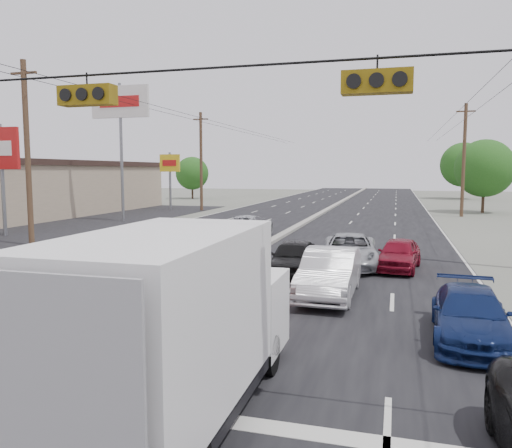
# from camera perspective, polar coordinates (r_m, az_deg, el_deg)

# --- Properties ---
(ground) EXTENTS (200.00, 200.00, 0.00)m
(ground) POSITION_cam_1_polar(r_m,az_deg,el_deg) (11.22, -24.31, -16.02)
(ground) COLOR #606356
(ground) RESTS_ON ground
(road_surface) EXTENTS (20.00, 160.00, 0.02)m
(road_surface) POSITION_cam_1_polar(r_m,az_deg,el_deg) (38.71, 5.49, -0.01)
(road_surface) COLOR black
(road_surface) RESTS_ON ground
(center_median) EXTENTS (0.50, 160.00, 0.20)m
(center_median) POSITION_cam_1_polar(r_m,az_deg,el_deg) (38.70, 5.49, 0.14)
(center_median) COLOR gray
(center_median) RESTS_ON ground
(parking_lot) EXTENTS (10.00, 42.00, 0.02)m
(parking_lot) POSITION_cam_1_polar(r_m,az_deg,el_deg) (40.82, -20.08, -0.04)
(parking_lot) COLOR black
(parking_lot) RESTS_ON ground
(utility_pole_left_b) EXTENTS (1.60, 0.30, 10.00)m
(utility_pole_left_b) POSITION_cam_1_polar(r_m,az_deg,el_deg) (29.97, -24.66, 7.46)
(utility_pole_left_b) COLOR #422D1E
(utility_pole_left_b) RESTS_ON ground
(utility_pole_left_c) EXTENTS (1.60, 0.30, 10.00)m
(utility_pole_left_c) POSITION_cam_1_polar(r_m,az_deg,el_deg) (51.64, -6.29, 7.19)
(utility_pole_left_c) COLOR #422D1E
(utility_pole_left_c) RESTS_ON ground
(utility_pole_right_c) EXTENTS (1.60, 0.30, 10.00)m
(utility_pole_right_c) POSITION_cam_1_polar(r_m,az_deg,el_deg) (48.22, 22.66, 6.83)
(utility_pole_right_c) COLOR #422D1E
(utility_pole_right_c) RESTS_ON ground
(traffic_signals) EXTENTS (25.00, 0.30, 0.54)m
(traffic_signals) POSITION_cam_1_polar(r_m,az_deg,el_deg) (9.67, -19.23, 13.92)
(traffic_signals) COLOR black
(traffic_signals) RESTS_ON ground
(pole_sign_mid) EXTENTS (2.60, 0.25, 7.00)m
(pole_sign_mid) POSITION_cam_1_polar(r_m,az_deg,el_deg) (35.20, -27.11, 7.08)
(pole_sign_mid) COLOR slate
(pole_sign_mid) RESTS_ON ground
(pole_sign_billboard) EXTENTS (5.00, 0.25, 11.00)m
(pole_sign_billboard) POSITION_cam_1_polar(r_m,az_deg,el_deg) (42.01, -15.26, 12.40)
(pole_sign_billboard) COLOR slate
(pole_sign_billboard) RESTS_ON ground
(pole_sign_far) EXTENTS (2.20, 0.25, 6.00)m
(pole_sign_far) POSITION_cam_1_polar(r_m,az_deg,el_deg) (53.05, -9.81, 6.35)
(pole_sign_far) COLOR slate
(pole_sign_far) RESTS_ON ground
(tree_left_far) EXTENTS (4.80, 4.80, 6.12)m
(tree_left_far) POSITION_cam_1_polar(r_m,az_deg,el_deg) (73.75, -7.31, 5.77)
(tree_left_far) COLOR #382619
(tree_left_far) RESTS_ON ground
(tree_right_mid) EXTENTS (5.60, 5.60, 7.14)m
(tree_right_mid) POSITION_cam_1_polar(r_m,az_deg,el_deg) (53.51, 24.66, 5.81)
(tree_right_mid) COLOR #382619
(tree_right_mid) RESTS_ON ground
(tree_right_far) EXTENTS (6.40, 6.40, 8.16)m
(tree_right_far) POSITION_cam_1_polar(r_m,az_deg,el_deg) (78.42, 22.60, 6.28)
(tree_right_far) COLOR #382619
(tree_right_far) RESTS_ON ground
(box_truck) EXTENTS (2.28, 6.34, 3.21)m
(box_truck) POSITION_cam_1_polar(r_m,az_deg,el_deg) (8.37, -8.66, -11.19)
(box_truck) COLOR black
(box_truck) RESTS_ON ground
(tan_sedan) EXTENTS (2.45, 5.64, 1.61)m
(tan_sedan) POSITION_cam_1_polar(r_m,az_deg,el_deg) (9.58, -20.74, -14.55)
(tan_sedan) COLOR brown
(tan_sedan) RESTS_ON ground
(red_sedan) EXTENTS (2.12, 4.92, 1.57)m
(red_sedan) POSITION_cam_1_polar(r_m,az_deg,el_deg) (14.33, -7.06, -7.39)
(red_sedan) COLOR #A51C0A
(red_sedan) RESTS_ON ground
(queue_car_a) EXTENTS (1.74, 4.15, 1.40)m
(queue_car_a) POSITION_cam_1_polar(r_m,az_deg,el_deg) (19.70, 4.29, -3.90)
(queue_car_a) COLOR black
(queue_car_a) RESTS_ON ground
(queue_car_b) EXTENTS (1.69, 4.73, 1.55)m
(queue_car_b) POSITION_cam_1_polar(r_m,az_deg,el_deg) (16.53, 8.41, -5.63)
(queue_car_b) COLOR silver
(queue_car_b) RESTS_ON ground
(queue_car_c) EXTENTS (2.70, 5.17, 1.39)m
(queue_car_c) POSITION_cam_1_polar(r_m,az_deg,el_deg) (21.77, 10.63, -3.04)
(queue_car_c) COLOR #9FA2A7
(queue_car_c) RESTS_ON ground
(queue_car_d) EXTENTS (1.94, 4.36, 1.24)m
(queue_car_d) POSITION_cam_1_polar(r_m,az_deg,el_deg) (13.30, 23.29, -9.66)
(queue_car_d) COLOR #0F1E4E
(queue_car_d) RESTS_ON ground
(queue_car_e) EXTENTS (2.03, 4.01, 1.31)m
(queue_car_e) POSITION_cam_1_polar(r_m,az_deg,el_deg) (21.58, 16.01, -3.37)
(queue_car_e) COLOR maroon
(queue_car_e) RESTS_ON ground
(oncoming_near) EXTENTS (2.52, 5.04, 1.40)m
(oncoming_near) POSITION_cam_1_polar(r_m,az_deg,el_deg) (22.05, -14.81, -3.01)
(oncoming_near) COLOR black
(oncoming_near) RESTS_ON ground
(oncoming_far) EXTENTS (2.38, 4.94, 1.36)m
(oncoming_far) POSITION_cam_1_polar(r_m,az_deg,el_deg) (31.09, -0.86, -0.23)
(oncoming_far) COLOR #AEB1B6
(oncoming_far) RESTS_ON ground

